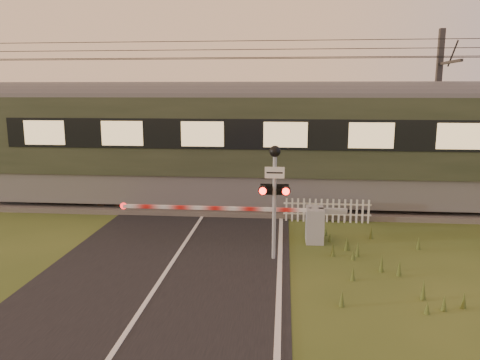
# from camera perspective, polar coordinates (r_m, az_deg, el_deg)

# --- Properties ---
(ground) EXTENTS (160.00, 160.00, 0.00)m
(ground) POSITION_cam_1_polar(r_m,az_deg,el_deg) (11.95, -8.69, -10.62)
(ground) COLOR #36491C
(ground) RESTS_ON ground
(road) EXTENTS (6.00, 140.00, 0.03)m
(road) POSITION_cam_1_polar(r_m,az_deg,el_deg) (11.74, -8.88, -10.99)
(road) COLOR black
(road) RESTS_ON ground
(track_bed) EXTENTS (140.00, 3.40, 0.39)m
(track_bed) POSITION_cam_1_polar(r_m,az_deg,el_deg) (18.02, -3.71, -2.93)
(track_bed) COLOR #47423D
(track_bed) RESTS_ON ground
(overhead_wires) EXTENTS (120.00, 0.62, 0.62)m
(overhead_wires) POSITION_cam_1_polar(r_m,az_deg,el_deg) (17.56, -3.94, 15.31)
(overhead_wires) COLOR black
(overhead_wires) RESTS_ON ground
(boom_gate) EXTENTS (6.73, 0.78, 1.03)m
(boom_gate) POSITION_cam_1_polar(r_m,az_deg,el_deg) (13.82, 7.65, -5.12)
(boom_gate) COLOR gray
(boom_gate) RESTS_ON ground
(crossing_signal) EXTENTS (0.76, 0.34, 2.99)m
(crossing_signal) POSITION_cam_1_polar(r_m,az_deg,el_deg) (11.92, 4.23, -0.26)
(crossing_signal) COLOR gray
(crossing_signal) RESTS_ON ground
(picket_fence) EXTENTS (2.91, 0.07, 0.79)m
(picket_fence) POSITION_cam_1_polar(r_m,az_deg,el_deg) (15.95, 10.58, -3.68)
(picket_fence) COLOR silver
(picket_fence) RESTS_ON ground
(catenary_mast) EXTENTS (0.21, 2.46, 6.73)m
(catenary_mast) POSITION_cam_1_polar(r_m,az_deg,el_deg) (20.43, 22.85, 7.63)
(catenary_mast) COLOR #2D2D30
(catenary_mast) RESTS_ON ground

